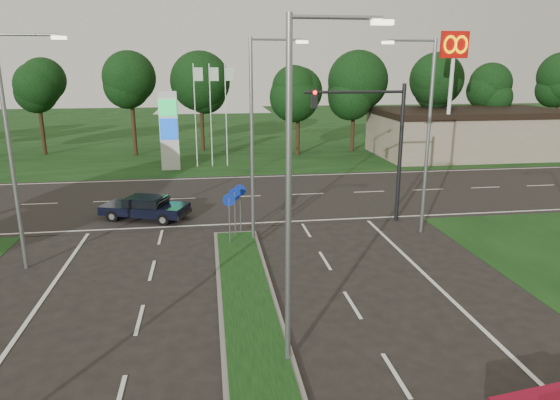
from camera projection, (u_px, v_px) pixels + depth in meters
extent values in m
cube|color=black|center=(217.00, 133.00, 60.30)|extent=(160.00, 50.00, 0.02)
cube|color=black|center=(228.00, 197.00, 30.69)|extent=(160.00, 12.00, 0.02)
cube|color=gray|center=(467.00, 133.00, 44.71)|extent=(16.00, 9.00, 4.00)
cylinder|color=gray|center=(288.00, 204.00, 12.43)|extent=(0.16, 0.16, 9.00)
cylinder|color=gray|center=(337.00, 17.00, 11.44)|extent=(2.20, 0.10, 0.10)
cube|color=#FFF2CC|center=(382.00, 22.00, 11.62)|extent=(0.50, 0.22, 0.12)
cylinder|color=gray|center=(252.00, 144.00, 21.99)|extent=(0.16, 0.16, 9.00)
cylinder|color=gray|center=(276.00, 39.00, 21.00)|extent=(2.20, 0.10, 0.10)
cube|color=#FFF2CC|center=(302.00, 42.00, 21.18)|extent=(0.50, 0.22, 0.12)
cylinder|color=gray|center=(11.00, 157.00, 18.77)|extent=(0.16, 0.16, 9.00)
cylinder|color=gray|center=(26.00, 35.00, 17.78)|extent=(2.20, 0.10, 0.10)
cube|color=#FFF2CC|center=(59.00, 38.00, 17.96)|extent=(0.50, 0.22, 0.12)
cylinder|color=gray|center=(428.00, 140.00, 23.13)|extent=(0.16, 0.16, 9.00)
cylinder|color=gray|center=(412.00, 40.00, 21.84)|extent=(2.20, 0.10, 0.10)
cube|color=#FFF2CC|center=(388.00, 43.00, 21.71)|extent=(0.50, 0.22, 0.12)
cylinder|color=black|center=(400.00, 154.00, 25.24)|extent=(0.20, 0.20, 7.00)
cylinder|color=black|center=(355.00, 92.00, 24.08)|extent=(5.00, 0.14, 0.14)
cube|color=black|center=(314.00, 99.00, 23.88)|extent=(0.28, 0.28, 0.90)
sphere|color=#FF190C|center=(315.00, 93.00, 23.63)|extent=(0.20, 0.20, 0.20)
cylinder|color=gray|center=(230.00, 222.00, 22.24)|extent=(0.06, 0.06, 2.20)
cylinder|color=#0C26A5|center=(229.00, 200.00, 21.98)|extent=(0.56, 0.04, 0.56)
cylinder|color=gray|center=(235.00, 215.00, 23.24)|extent=(0.06, 0.06, 2.20)
cylinder|color=#0C26A5|center=(234.00, 194.00, 22.98)|extent=(0.56, 0.04, 0.56)
cylinder|color=gray|center=(240.00, 211.00, 23.95)|extent=(0.06, 0.06, 2.20)
cylinder|color=#0C26A5|center=(240.00, 190.00, 23.69)|extent=(0.56, 0.04, 0.56)
cube|color=silver|center=(169.00, 131.00, 37.95)|extent=(1.40, 0.30, 6.00)
cube|color=#0CA53F|center=(168.00, 108.00, 37.31)|extent=(1.30, 0.08, 1.20)
cube|color=#0C3FBF|center=(169.00, 129.00, 37.72)|extent=(1.30, 0.08, 1.60)
cylinder|color=silver|center=(195.00, 116.00, 38.92)|extent=(0.08, 0.08, 8.00)
cube|color=#B2D8B2|center=(198.00, 74.00, 38.14)|extent=(0.70, 0.02, 1.00)
cylinder|color=silver|center=(211.00, 116.00, 39.09)|extent=(0.08, 0.08, 8.00)
cube|color=#B2D8B2|center=(214.00, 74.00, 38.31)|extent=(0.70, 0.02, 1.00)
cylinder|color=silver|center=(226.00, 116.00, 39.26)|extent=(0.08, 0.08, 8.00)
cube|color=#B2D8B2|center=(230.00, 74.00, 38.47)|extent=(0.70, 0.02, 1.00)
cylinder|color=silver|center=(449.00, 103.00, 39.55)|extent=(0.30, 0.30, 10.00)
cube|color=#BF0C07|center=(454.00, 45.00, 38.41)|extent=(2.20, 0.35, 2.00)
torus|color=#FFC600|center=(450.00, 45.00, 38.13)|extent=(1.06, 0.16, 1.06)
torus|color=#FFC600|center=(461.00, 45.00, 38.26)|extent=(1.06, 0.16, 1.06)
cylinder|color=black|center=(220.00, 130.00, 45.40)|extent=(0.36, 0.36, 4.40)
sphere|color=black|center=(218.00, 81.00, 44.28)|extent=(6.00, 6.00, 6.00)
sphere|color=black|center=(221.00, 70.00, 43.87)|extent=(4.80, 4.80, 4.80)
cube|color=black|center=(145.00, 209.00, 26.17)|extent=(4.76, 3.24, 0.45)
cube|color=black|center=(146.00, 201.00, 26.04)|extent=(2.35, 2.12, 0.42)
cube|color=black|center=(146.00, 197.00, 25.99)|extent=(1.99, 1.91, 0.04)
cylinder|color=black|center=(113.00, 216.00, 25.75)|extent=(0.65, 0.41, 0.62)
cylinder|color=black|center=(129.00, 208.00, 27.30)|extent=(0.65, 0.41, 0.62)
cylinder|color=black|center=(163.00, 220.00, 25.17)|extent=(0.65, 0.41, 0.62)
cylinder|color=black|center=(177.00, 211.00, 26.72)|extent=(0.65, 0.41, 0.62)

